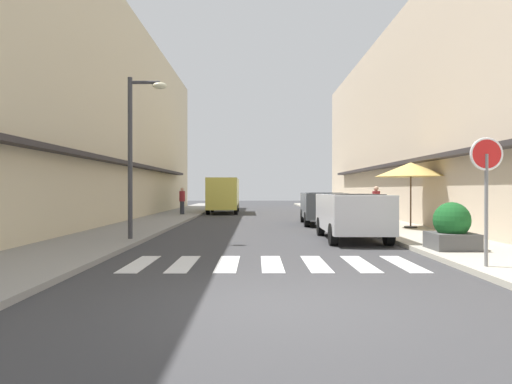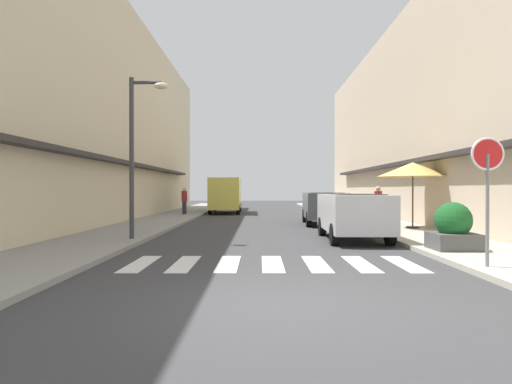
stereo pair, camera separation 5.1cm
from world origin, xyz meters
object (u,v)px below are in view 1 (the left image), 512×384
round_street_sign (489,168)px  cafe_umbrella (413,170)px  delivery_van (225,192)px  street_lamp (139,139)px  pedestrian_walking_near (378,204)px  parked_car_near (353,211)px  planter_corner (454,228)px  pedestrian_walking_far (184,200)px  parked_car_mid (324,204)px

round_street_sign → cafe_umbrella: bearing=80.0°
delivery_van → street_lamp: street_lamp is taller
round_street_sign → pedestrian_walking_near: 11.39m
parked_car_near → planter_corner: 3.57m
street_lamp → pedestrian_walking_near: (8.97, 6.40, -2.16)m
pedestrian_walking_far → round_street_sign: bearing=-5.8°
cafe_umbrella → planter_corner: bearing=-100.2°
planter_corner → pedestrian_walking_far: size_ratio=0.74×
round_street_sign → pedestrian_walking_far: (-8.89, 18.21, -1.08)m
pedestrian_walking_near → pedestrian_walking_far: 11.97m
delivery_van → round_street_sign: bearing=-72.9°
parked_car_mid → cafe_umbrella: (2.97, -3.11, 1.45)m
parked_car_mid → cafe_umbrella: size_ratio=1.55×
cafe_umbrella → pedestrian_walking_far: 14.18m
street_lamp → pedestrian_walking_far: (-0.82, 13.31, -2.18)m
round_street_sign → cafe_umbrella: 8.85m
cafe_umbrella → pedestrian_walking_far: (-10.42, 9.51, -1.42)m
parked_car_mid → delivery_van: (-5.23, 9.85, 0.48)m
parked_car_mid → delivery_van: size_ratio=0.77×
cafe_umbrella → pedestrian_walking_far: size_ratio=1.69×
pedestrian_walking_near → pedestrian_walking_far: pedestrian_walking_near is taller
pedestrian_walking_far → parked_car_mid: bearing=17.6°
street_lamp → pedestrian_walking_near: bearing=35.5°
parked_car_mid → cafe_umbrella: cafe_umbrella is taller
parked_car_near → street_lamp: size_ratio=0.87×
parked_car_near → pedestrian_walking_far: bearing=120.5°
parked_car_mid → pedestrian_walking_near: bearing=-12.3°
cafe_umbrella → planter_corner: size_ratio=2.30×
delivery_van → cafe_umbrella: cafe_umbrella is taller
parked_car_near → street_lamp: bearing=-174.6°
delivery_van → pedestrian_walking_far: delivery_van is taller
street_lamp → cafe_umbrella: bearing=21.6°
pedestrian_walking_near → pedestrian_walking_far: (-9.78, 6.90, -0.02)m
parked_car_near → pedestrian_walking_near: size_ratio=2.60×
street_lamp → pedestrian_walking_near: street_lamp is taller
parked_car_near → round_street_sign: round_street_sign is taller
parked_car_mid → cafe_umbrella: 4.53m
pedestrian_walking_far → planter_corner: bearing=-1.2°
street_lamp → cafe_umbrella: (9.61, 3.80, -0.77)m
street_lamp → pedestrian_walking_far: 13.51m
delivery_van → planter_corner: delivery_van is taller
street_lamp → cafe_umbrella: street_lamp is taller
pedestrian_walking_near → delivery_van: bearing=21.0°
planter_corner → pedestrian_walking_near: 8.83m
parked_car_near → pedestrian_walking_near: (2.32, 5.78, 0.06)m
parked_car_near → round_street_sign: 5.82m
pedestrian_walking_far → delivery_van: bearing=115.3°
round_street_sign → planter_corner: size_ratio=2.13×
parked_car_near → pedestrian_walking_near: pedestrian_walking_near is taller
delivery_van → planter_corner: bearing=-69.7°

